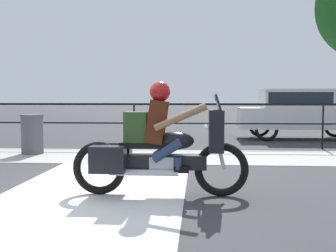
{
  "coord_description": "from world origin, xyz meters",
  "views": [
    {
      "loc": [
        1.76,
        -6.36,
        1.39
      ],
      "look_at": [
        1.28,
        0.45,
        0.92
      ],
      "focal_mm": 45.0,
      "sensor_mm": 36.0,
      "label": 1
    }
  ],
  "objects": [
    {
      "name": "parked_car",
      "position": [
        5.12,
        7.8,
        0.95
      ],
      "size": [
        4.17,
        1.66,
        1.66
      ],
      "rotation": [
        0.0,
        0.0,
        0.02
      ],
      "color": "silver",
      "rests_on": "ground"
    },
    {
      "name": "sidewalk_band",
      "position": [
        0.0,
        3.4,
        0.01
      ],
      "size": [
        44.0,
        2.4,
        0.01
      ],
      "primitive_type": "cube",
      "color": "#A8A59E",
      "rests_on": "ground"
    },
    {
      "name": "ground_plane",
      "position": [
        0.0,
        0.0,
        0.0
      ],
      "size": [
        120.0,
        120.0,
        0.0
      ],
      "primitive_type": "plane",
      "color": "#38383A"
    },
    {
      "name": "fence_railing",
      "position": [
        0.0,
        5.15,
        0.96
      ],
      "size": [
        36.0,
        0.05,
        1.23
      ],
      "color": "black",
      "rests_on": "ground"
    },
    {
      "name": "crosswalk_band",
      "position": [
        0.26,
        -0.2,
        0.0
      ],
      "size": [
        2.64,
        6.0,
        0.01
      ],
      "primitive_type": "cube",
      "color": "silver",
      "rests_on": "ground"
    },
    {
      "name": "motorcycle",
      "position": [
        1.2,
        -0.49,
        0.7
      ],
      "size": [
        2.5,
        0.76,
        1.61
      ],
      "rotation": [
        0.0,
        0.0,
        -0.03
      ],
      "color": "black",
      "rests_on": "ground"
    },
    {
      "name": "trash_bin",
      "position": [
        -2.28,
        3.61,
        0.49
      ],
      "size": [
        0.55,
        0.55,
        0.97
      ],
      "color": "#515156",
      "rests_on": "ground"
    }
  ]
}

